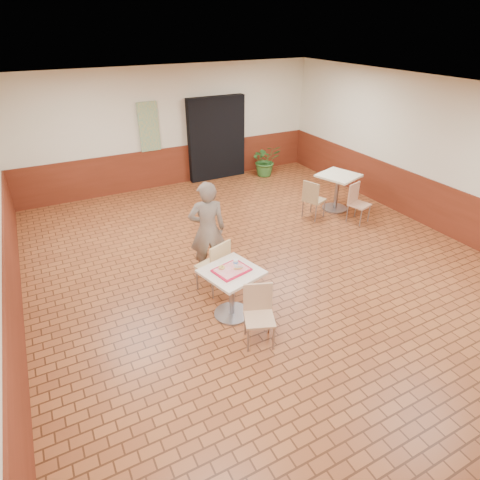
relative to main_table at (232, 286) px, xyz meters
name	(u,v)px	position (x,y,z in m)	size (l,w,h in m)	color
room_shell	(275,195)	(1.13, 0.68, 0.97)	(8.01, 10.01, 3.01)	brown
wainscot_band	(273,249)	(1.13, 0.68, -0.03)	(8.00, 10.00, 1.00)	#5C2111
corridor_doorway	(217,139)	(2.33, 5.56, 0.57)	(1.60, 0.22, 2.20)	black
promo_poster	(149,127)	(0.53, 5.62, 1.07)	(0.50, 0.03, 1.20)	gray
main_table	(232,286)	(0.00, 0.00, 0.00)	(0.75, 0.75, 0.79)	beige
chair_main_front	(259,311)	(0.09, -0.64, -0.05)	(0.52, 0.52, 0.86)	tan
chair_main_back	(216,264)	(0.04, 0.66, -0.01)	(0.55, 0.55, 0.93)	#E2C587
customer	(208,230)	(0.15, 1.21, 0.32)	(0.62, 0.41, 1.71)	#74675A
serving_tray	(231,270)	(0.00, 0.00, 0.27)	(0.48, 0.37, 0.03)	red
ring_donut	(222,267)	(-0.11, 0.09, 0.30)	(0.09, 0.09, 0.03)	gold
long_john_donut	(238,268)	(0.09, -0.04, 0.31)	(0.14, 0.09, 0.04)	#DC9040
paper_cup	(236,262)	(0.11, 0.08, 0.33)	(0.07, 0.07, 0.09)	silver
second_table	(337,186)	(3.89, 2.33, 0.04)	(0.80, 0.80, 0.85)	beige
chair_second_left	(313,198)	(3.10, 2.19, -0.04)	(0.52, 0.52, 0.88)	tan
chair_second_front	(357,201)	(3.88, 1.64, -0.06)	(0.49, 0.49, 0.85)	tan
potted_plant	(266,160)	(3.61, 5.08, -0.09)	(0.80, 0.69, 0.89)	#326829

